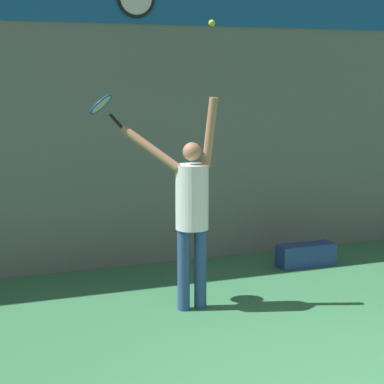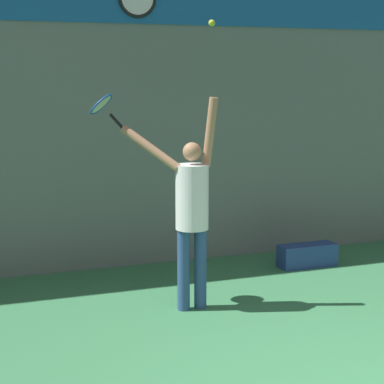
# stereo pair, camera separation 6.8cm
# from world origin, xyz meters

# --- Properties ---
(back_wall) EXTENTS (18.00, 0.10, 5.00)m
(back_wall) POSITION_xyz_m (0.00, 4.68, 2.50)
(back_wall) COLOR slate
(back_wall) RESTS_ON ground_plane
(sponsor_banner) EXTENTS (6.49, 0.02, 0.61)m
(sponsor_banner) POSITION_xyz_m (0.00, 4.62, 3.36)
(sponsor_banner) COLOR #195B9E
(tennis_player) EXTENTS (0.94, 0.60, 2.22)m
(tennis_player) POSITION_xyz_m (-0.69, 2.78, 1.10)
(tennis_player) COLOR #2D4C7F
(tennis_player) RESTS_ON ground_plane
(tennis_racket) EXTENTS (0.39, 0.38, 0.37)m
(tennis_racket) POSITION_xyz_m (-1.48, 3.28, 2.12)
(tennis_racket) COLOR black
(tennis_ball) EXTENTS (0.07, 0.07, 0.07)m
(tennis_ball) POSITION_xyz_m (-0.52, 2.65, 2.94)
(tennis_ball) COLOR #CCDB2D
(equipment_bag) EXTENTS (0.76, 0.27, 0.29)m
(equipment_bag) POSITION_xyz_m (1.29, 3.80, 0.14)
(equipment_bag) COLOR navy
(equipment_bag) RESTS_ON ground_plane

